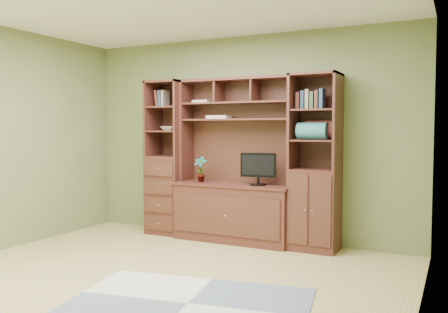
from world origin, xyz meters
The scene contains 11 objects.
room centered at (0.00, 0.00, 1.30)m, with size 4.60×4.10×2.64m.
center_hutch centered at (-0.02, 1.73, 1.02)m, with size 1.54×0.53×2.05m, color #461F18.
left_tower centered at (-1.02, 1.77, 1.02)m, with size 0.50×0.45×2.05m, color #461F18.
right_tower centered at (1.00, 1.77, 1.02)m, with size 0.55×0.45×2.05m, color #461F18.
rug centered at (0.57, -0.39, 0.01)m, with size 1.92×1.28×0.01m, color #9A9FA0.
monitor centered at (0.32, 1.70, 1.00)m, with size 0.44×0.20×0.54m, color black.
orchid centered at (-0.48, 1.70, 0.90)m, with size 0.17×0.12×0.33m, color brown.
magazines centered at (-0.27, 1.82, 1.56)m, with size 0.28×0.21×0.04m, color #BBB09F.
bowl centered at (-1.00, 1.77, 1.42)m, with size 0.23×0.23×0.06m, color beige.
blanket_teal centered at (0.98, 1.73, 1.39)m, with size 0.34×0.20×0.20m, color #2B7270.
blanket_red centered at (1.07, 1.85, 1.40)m, with size 0.41×0.23×0.23m, color brown.
Camera 1 is at (2.50, -3.61, 1.42)m, focal length 38.00 mm.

